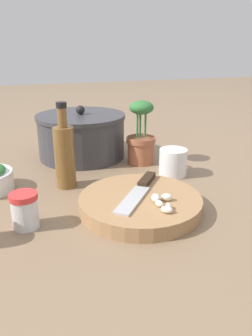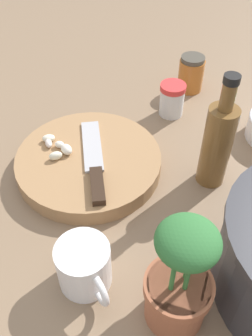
{
  "view_description": "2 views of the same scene",
  "coord_description": "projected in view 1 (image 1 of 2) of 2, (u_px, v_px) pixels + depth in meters",
  "views": [
    {
      "loc": [
        -0.22,
        -0.71,
        0.34
      ],
      "look_at": [
        0.02,
        -0.02,
        0.07
      ],
      "focal_mm": 35.0,
      "sensor_mm": 36.0,
      "label": 1
    },
    {
      "loc": [
        0.35,
        0.29,
        0.5
      ],
      "look_at": [
        0.03,
        -0.01,
        0.07
      ],
      "focal_mm": 40.0,
      "sensor_mm": 36.0,
      "label": 2
    }
  ],
  "objects": [
    {
      "name": "ground_plane",
      "position": [
        116.0,
        192.0,
        0.81
      ],
      "size": [
        5.0,
        5.0,
        0.0
      ],
      "primitive_type": "plane",
      "color": "#7F664C"
    },
    {
      "name": "cutting_board",
      "position": [
        140.0,
        203.0,
        0.72
      ],
      "size": [
        0.27,
        0.27,
        0.03
      ],
      "color": "#9E754C",
      "rests_on": "ground_plane"
    },
    {
      "name": "chef_knife",
      "position": [
        139.0,
        189.0,
        0.74
      ],
      "size": [
        0.16,
        0.19,
        0.01
      ],
      "rotation": [
        0.0,
        0.0,
        2.44
      ],
      "color": "black",
      "rests_on": "cutting_board"
    },
    {
      "name": "garlic_cloves",
      "position": [
        162.0,
        202.0,
        0.67
      ],
      "size": [
        0.05,
        0.08,
        0.02
      ],
      "color": "silver",
      "rests_on": "cutting_board"
    },
    {
      "name": "spice_jar",
      "position": [
        25.0,
        210.0,
        0.65
      ],
      "size": [
        0.06,
        0.06,
        0.07
      ],
      "color": "silver",
      "rests_on": "ground_plane"
    },
    {
      "name": "coffee_mug",
      "position": [
        173.0,
        162.0,
        0.91
      ],
      "size": [
        0.08,
        0.1,
        0.08
      ],
      "color": "white",
      "rests_on": "ground_plane"
    },
    {
      "name": "oil_bottle",
      "position": [
        65.0,
        155.0,
        0.82
      ],
      "size": [
        0.05,
        0.05,
        0.22
      ],
      "color": "brown",
      "rests_on": "ground_plane"
    },
    {
      "name": "stock_pot",
      "position": [
        82.0,
        136.0,
        1.05
      ],
      "size": [
        0.28,
        0.28,
        0.17
      ],
      "color": "#38383D",
      "rests_on": "ground_plane"
    },
    {
      "name": "potted_herb",
      "position": [
        141.0,
        138.0,
        0.99
      ],
      "size": [
        0.09,
        0.09,
        0.19
      ],
      "color": "#A35B3D",
      "rests_on": "ground_plane"
    }
  ]
}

